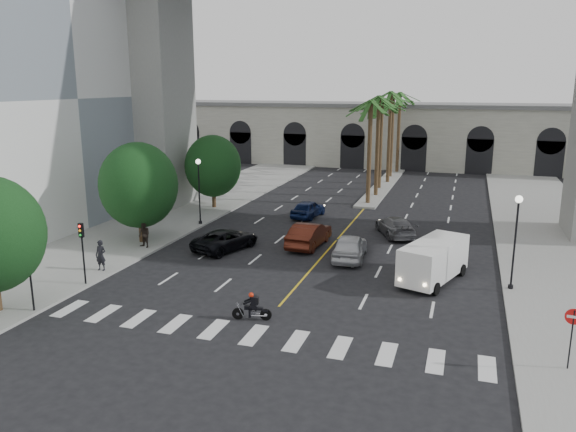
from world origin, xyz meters
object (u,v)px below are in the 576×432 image
at_px(traffic_signal_near, 29,265).
at_px(pedestrian_a, 101,255).
at_px(traffic_signal_far, 82,243).
at_px(cargo_van, 433,260).
at_px(pedestrian_b, 144,235).
at_px(car_b, 309,234).
at_px(car_d, 395,226).
at_px(lamp_post_left_far, 199,186).
at_px(car_e, 308,209).
at_px(car_a, 350,247).
at_px(do_not_enter_sign, 573,326).
at_px(lamp_post_right, 516,234).
at_px(car_c, 226,240).
at_px(motorcycle_rider, 253,307).

xyz_separation_m(traffic_signal_near, pedestrian_a, (-0.56, 6.26, -1.43)).
distance_m(traffic_signal_far, cargo_van, 19.72).
distance_m(traffic_signal_near, pedestrian_b, 11.40).
relative_size(car_b, car_d, 1.03).
height_order(car_b, car_d, car_b).
bearing_deg(lamp_post_left_far, car_e, 35.49).
bearing_deg(car_a, traffic_signal_far, 31.39).
distance_m(traffic_signal_far, car_a, 16.26).
bearing_deg(car_a, do_not_enter_sign, 129.00).
relative_size(traffic_signal_far, car_e, 0.84).
distance_m(lamp_post_right, car_c, 18.45).
height_order(car_c, cargo_van, cargo_van).
relative_size(cargo_van, pedestrian_a, 3.19).
relative_size(lamp_post_right, motorcycle_rider, 2.81).
bearing_deg(car_a, car_c, -0.96).
distance_m(motorcycle_rider, car_e, 21.49).
distance_m(car_d, pedestrian_a, 21.01).
distance_m(lamp_post_right, pedestrian_a, 23.74).
distance_m(car_b, pedestrian_b, 11.33).
height_order(lamp_post_right, car_d, lamp_post_right).
height_order(traffic_signal_near, car_c, traffic_signal_near).
xyz_separation_m(lamp_post_right, traffic_signal_near, (-22.70, -10.50, -0.71)).
distance_m(car_d, do_not_enter_sign, 20.64).
bearing_deg(car_d, traffic_signal_far, 22.52).
bearing_deg(car_e, pedestrian_a, 73.05).
distance_m(cargo_van, do_not_enter_sign, 10.74).
xyz_separation_m(traffic_signal_far, car_d, (15.18, 16.17, -1.79)).
xyz_separation_m(traffic_signal_far, pedestrian_b, (-0.72, 7.28, -1.46)).
bearing_deg(lamp_post_left_far, car_a, -20.79).
bearing_deg(car_d, car_a, 48.43).
bearing_deg(car_d, cargo_van, 85.10).
bearing_deg(do_not_enter_sign, car_a, 138.41).
bearing_deg(do_not_enter_sign, lamp_post_left_far, 150.33).
bearing_deg(car_d, lamp_post_right, 103.58).
height_order(cargo_van, do_not_enter_sign, do_not_enter_sign).
relative_size(traffic_signal_near, car_d, 0.73).
xyz_separation_m(motorcycle_rider, car_b, (-0.84, 12.91, 0.22)).
bearing_deg(do_not_enter_sign, car_d, 121.16).
height_order(car_a, pedestrian_a, pedestrian_a).
distance_m(car_a, car_d, 7.00).
distance_m(car_c, do_not_enter_sign, 22.73).
bearing_deg(cargo_van, car_d, 128.67).
relative_size(lamp_post_right, traffic_signal_far, 1.47).
bearing_deg(car_d, car_b, 16.72).
relative_size(lamp_post_left_far, car_d, 1.08).
xyz_separation_m(car_b, car_c, (-5.21, -2.53, -0.14)).
bearing_deg(lamp_post_right, car_a, 162.71).
distance_m(traffic_signal_far, car_e, 21.22).
height_order(cargo_van, pedestrian_a, cargo_van).
height_order(traffic_signal_near, motorcycle_rider, traffic_signal_near).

